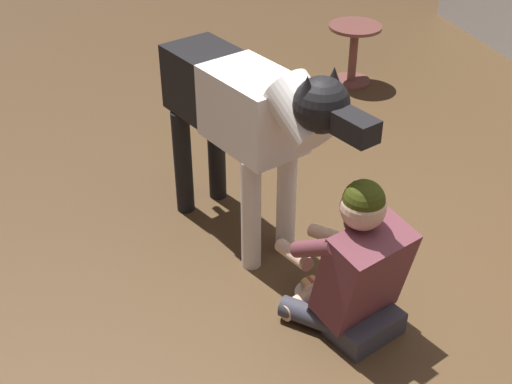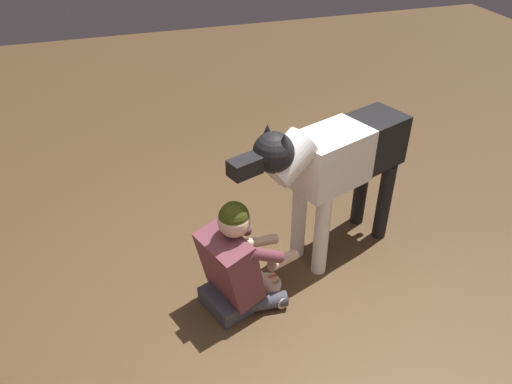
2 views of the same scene
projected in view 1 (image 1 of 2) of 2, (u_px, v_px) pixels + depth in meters
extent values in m
plane|color=#4E371F|center=(385.00, 298.00, 3.54)|extent=(13.38, 13.38, 0.00)
cube|color=#3C3D48|center=(365.00, 324.00, 3.30)|extent=(0.34, 0.40, 0.12)
cylinder|color=#3C3D48|center=(319.00, 318.00, 3.33)|extent=(0.36, 0.36, 0.11)
cylinder|color=beige|center=(310.00, 297.00, 3.46)|extent=(0.23, 0.37, 0.09)
cylinder|color=#3C3D48|center=(364.00, 293.00, 3.48)|extent=(0.41, 0.14, 0.11)
cylinder|color=beige|center=(334.00, 283.00, 3.55)|extent=(0.19, 0.37, 0.09)
cube|color=brown|center=(363.00, 273.00, 3.17)|extent=(0.43, 0.48, 0.51)
cylinder|color=brown|center=(315.00, 248.00, 3.11)|extent=(0.30, 0.18, 0.24)
cylinder|color=beige|center=(294.00, 255.00, 3.37)|extent=(0.28, 0.12, 0.12)
cylinder|color=brown|center=(369.00, 221.00, 3.28)|extent=(0.30, 0.18, 0.24)
cylinder|color=beige|center=(331.00, 236.00, 3.50)|extent=(0.27, 0.19, 0.12)
sphere|color=beige|center=(363.00, 207.00, 3.00)|extent=(0.21, 0.21, 0.21)
sphere|color=#353C0F|center=(364.00, 201.00, 2.98)|extent=(0.19, 0.19, 0.19)
cylinder|color=white|center=(286.00, 199.00, 3.71)|extent=(0.11, 0.11, 0.67)
cylinder|color=white|center=(251.00, 215.00, 3.59)|extent=(0.11, 0.11, 0.67)
cylinder|color=black|center=(216.00, 150.00, 4.16)|extent=(0.11, 0.11, 0.67)
cylinder|color=black|center=(183.00, 163.00, 4.03)|extent=(0.11, 0.11, 0.67)
cube|color=white|center=(253.00, 109.00, 3.45)|extent=(0.62, 0.51, 0.39)
cube|color=black|center=(208.00, 82.00, 3.72)|extent=(0.55, 0.47, 0.37)
cylinder|color=white|center=(302.00, 111.00, 3.12)|extent=(0.45, 0.36, 0.37)
sphere|color=black|center=(321.00, 105.00, 2.99)|extent=(0.26, 0.26, 0.26)
cube|color=black|center=(356.00, 127.00, 2.86)|extent=(0.22, 0.18, 0.10)
cone|color=black|center=(334.00, 79.00, 2.99)|extent=(0.12, 0.12, 0.12)
cone|color=black|center=(307.00, 88.00, 2.91)|extent=(0.12, 0.12, 0.12)
cylinder|color=black|center=(184.00, 74.00, 3.90)|extent=(0.34, 0.16, 0.23)
cylinder|color=silver|center=(316.00, 293.00, 3.56)|extent=(0.23, 0.23, 0.01)
cylinder|color=#DEAD6D|center=(313.00, 290.00, 3.54)|extent=(0.18, 0.08, 0.05)
cylinder|color=#DEAD6D|center=(320.00, 288.00, 3.56)|extent=(0.18, 0.08, 0.05)
cylinder|color=#A54839|center=(316.00, 288.00, 3.54)|extent=(0.18, 0.07, 0.04)
cylinder|color=brown|center=(353.00, 56.00, 5.65)|extent=(0.07, 0.07, 0.48)
cylinder|color=brown|center=(351.00, 81.00, 5.78)|extent=(0.33, 0.33, 0.02)
cylinder|color=brown|center=(355.00, 27.00, 5.52)|extent=(0.43, 0.43, 0.03)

